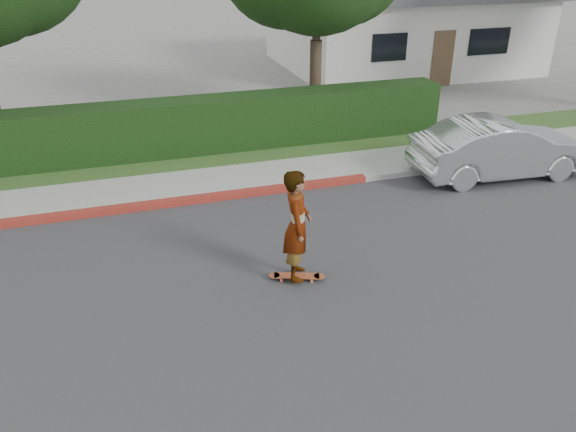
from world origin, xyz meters
name	(u,v)px	position (x,y,z in m)	size (l,w,h in m)	color
ground	(409,276)	(0.00, 0.00, 0.00)	(120.00, 120.00, 0.00)	slate
road	(409,276)	(0.00, 0.00, 0.01)	(60.00, 8.00, 0.01)	#2D2D30
curb_far	(325,183)	(0.00, 4.10, 0.07)	(60.00, 0.20, 0.15)	#9E9E99
curb_red_section	(105,211)	(-5.00, 4.10, 0.08)	(12.00, 0.21, 0.15)	maroon
sidewalk_far	(312,170)	(0.00, 5.00, 0.06)	(60.00, 1.60, 0.12)	gray
planting_strip	(293,150)	(0.00, 6.60, 0.05)	(60.00, 1.60, 0.10)	#2D4C1E
hedge	(178,129)	(-3.00, 7.20, 0.75)	(15.00, 1.00, 1.50)	black
house	(400,17)	(8.00, 16.00, 2.10)	(10.60, 8.60, 4.30)	beige
skateboard	(297,276)	(-1.91, 0.46, 0.08)	(0.97, 0.50, 0.09)	#E96940
skateboarder	(297,225)	(-1.91, 0.46, 1.07)	(0.71, 0.46, 1.93)	white
car_silver	(501,148)	(4.27, 3.44, 0.71)	(1.50, 4.31, 1.42)	silver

